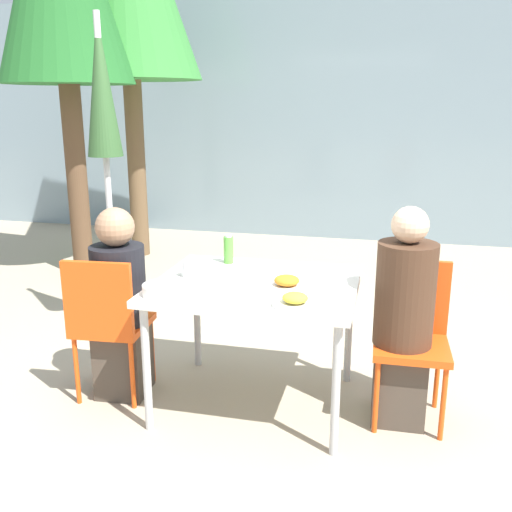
{
  "coord_description": "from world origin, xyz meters",
  "views": [
    {
      "loc": [
        0.7,
        -2.95,
        1.72
      ],
      "look_at": [
        0.0,
        0.0,
        0.9
      ],
      "focal_mm": 40.0,
      "sensor_mm": 36.0,
      "label": 1
    }
  ],
  "objects_px": {
    "person_right": "(403,322)",
    "closed_umbrella": "(103,119)",
    "person_left": "(120,307)",
    "salad_bowl": "(161,290)",
    "drinking_cup": "(189,269)",
    "chair_left": "(107,317)",
    "bottle": "(228,249)",
    "chair_right": "(411,328)"
  },
  "relations": [
    {
      "from": "chair_left",
      "to": "person_right",
      "type": "relative_size",
      "value": 0.73
    },
    {
      "from": "person_right",
      "to": "closed_umbrella",
      "type": "relative_size",
      "value": 0.53
    },
    {
      "from": "chair_right",
      "to": "person_right",
      "type": "bearing_deg",
      "value": 58.0
    },
    {
      "from": "person_right",
      "to": "drinking_cup",
      "type": "distance_m",
      "value": 1.23
    },
    {
      "from": "person_left",
      "to": "salad_bowl",
      "type": "bearing_deg",
      "value": -39.37
    },
    {
      "from": "person_right",
      "to": "closed_umbrella",
      "type": "xyz_separation_m",
      "value": [
        -2.05,
        0.68,
        1.03
      ]
    },
    {
      "from": "chair_left",
      "to": "chair_right",
      "type": "bearing_deg",
      "value": 3.85
    },
    {
      "from": "chair_left",
      "to": "salad_bowl",
      "type": "relative_size",
      "value": 4.43
    },
    {
      "from": "chair_left",
      "to": "salad_bowl",
      "type": "bearing_deg",
      "value": -27.76
    },
    {
      "from": "chair_left",
      "to": "person_right",
      "type": "height_order",
      "value": "person_right"
    },
    {
      "from": "person_right",
      "to": "bottle",
      "type": "bearing_deg",
      "value": -17.97
    },
    {
      "from": "chair_left",
      "to": "person_left",
      "type": "distance_m",
      "value": 0.1
    },
    {
      "from": "chair_left",
      "to": "bottle",
      "type": "bearing_deg",
      "value": 34.61
    },
    {
      "from": "person_left",
      "to": "bottle",
      "type": "xyz_separation_m",
      "value": [
        0.55,
        0.4,
        0.29
      ]
    },
    {
      "from": "chair_left",
      "to": "drinking_cup",
      "type": "height_order",
      "value": "chair_left"
    },
    {
      "from": "person_right",
      "to": "bottle",
      "type": "distance_m",
      "value": 1.14
    },
    {
      "from": "bottle",
      "to": "closed_umbrella",
      "type": "bearing_deg",
      "value": 159.66
    },
    {
      "from": "closed_umbrella",
      "to": "drinking_cup",
      "type": "height_order",
      "value": "closed_umbrella"
    },
    {
      "from": "chair_right",
      "to": "salad_bowl",
      "type": "xyz_separation_m",
      "value": [
        -1.28,
        -0.43,
        0.26
      ]
    },
    {
      "from": "chair_left",
      "to": "closed_umbrella",
      "type": "distance_m",
      "value": 1.43
    },
    {
      "from": "salad_bowl",
      "to": "closed_umbrella",
      "type": "bearing_deg",
      "value": 128.26
    },
    {
      "from": "person_left",
      "to": "closed_umbrella",
      "type": "relative_size",
      "value": 0.5
    },
    {
      "from": "closed_umbrella",
      "to": "salad_bowl",
      "type": "xyz_separation_m",
      "value": [
        0.81,
        -1.03,
        -0.83
      ]
    },
    {
      "from": "person_left",
      "to": "drinking_cup",
      "type": "bearing_deg",
      "value": 4.72
    },
    {
      "from": "person_right",
      "to": "closed_umbrella",
      "type": "bearing_deg",
      "value": -19.74
    },
    {
      "from": "closed_umbrella",
      "to": "salad_bowl",
      "type": "relative_size",
      "value": 11.62
    },
    {
      "from": "salad_bowl",
      "to": "person_right",
      "type": "bearing_deg",
      "value": 15.69
    },
    {
      "from": "drinking_cup",
      "to": "salad_bowl",
      "type": "relative_size",
      "value": 0.47
    },
    {
      "from": "person_right",
      "to": "drinking_cup",
      "type": "relative_size",
      "value": 12.86
    },
    {
      "from": "chair_right",
      "to": "person_right",
      "type": "distance_m",
      "value": 0.11
    },
    {
      "from": "closed_umbrella",
      "to": "bottle",
      "type": "distance_m",
      "value": 1.3
    },
    {
      "from": "bottle",
      "to": "salad_bowl",
      "type": "distance_m",
      "value": 0.69
    },
    {
      "from": "drinking_cup",
      "to": "chair_left",
      "type": "bearing_deg",
      "value": -161.98
    },
    {
      "from": "chair_left",
      "to": "closed_umbrella",
      "type": "relative_size",
      "value": 0.38
    },
    {
      "from": "person_right",
      "to": "salad_bowl",
      "type": "distance_m",
      "value": 1.3
    },
    {
      "from": "chair_left",
      "to": "person_right",
      "type": "xyz_separation_m",
      "value": [
        1.66,
        0.16,
        0.06
      ]
    },
    {
      "from": "person_left",
      "to": "salad_bowl",
      "type": "xyz_separation_m",
      "value": [
        0.38,
        -0.27,
        0.23
      ]
    },
    {
      "from": "bottle",
      "to": "salad_bowl",
      "type": "bearing_deg",
      "value": -104.36
    },
    {
      "from": "salad_bowl",
      "to": "drinking_cup",
      "type": "bearing_deg",
      "value": 84.93
    },
    {
      "from": "closed_umbrella",
      "to": "bottle",
      "type": "xyz_separation_m",
      "value": [
        0.98,
        -0.36,
        -0.77
      ]
    },
    {
      "from": "person_right",
      "to": "salad_bowl",
      "type": "height_order",
      "value": "person_right"
    },
    {
      "from": "chair_right",
      "to": "closed_umbrella",
      "type": "distance_m",
      "value": 2.44
    }
  ]
}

